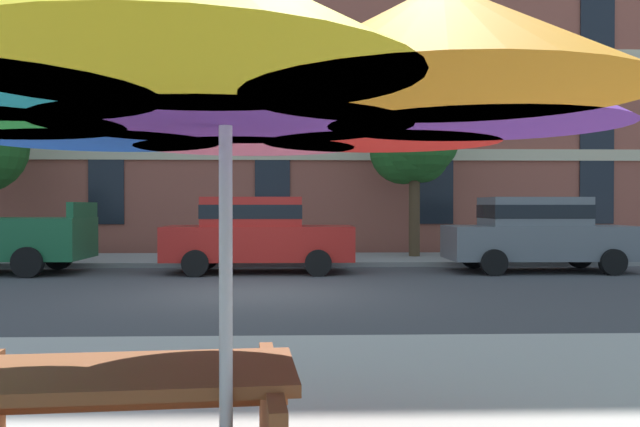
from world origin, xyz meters
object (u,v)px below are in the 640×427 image
(street_tree_middle, at_px, (414,145))
(sedan_gray, at_px, (537,232))
(picnic_table, at_px, (113,426))
(patio_umbrella, at_px, (225,82))
(sedan_red, at_px, (257,232))

(street_tree_middle, bearing_deg, sedan_gray, -55.56)
(sedan_gray, height_order, picnic_table, sedan_gray)
(sedan_gray, relative_size, street_tree_middle, 0.94)
(sedan_gray, relative_size, patio_umbrella, 1.24)
(patio_umbrella, bearing_deg, picnic_table, 148.07)
(sedan_red, relative_size, street_tree_middle, 0.94)
(street_tree_middle, distance_m, picnic_table, 16.59)
(patio_umbrella, bearing_deg, sedan_gray, 64.51)
(sedan_red, distance_m, street_tree_middle, 6.03)
(sedan_gray, height_order, patio_umbrella, patio_umbrella)
(sedan_red, distance_m, patio_umbrella, 12.77)
(picnic_table, bearing_deg, street_tree_middle, 74.75)
(patio_umbrella, xyz_separation_m, picnic_table, (-0.60, 0.37, -1.63))
(sedan_gray, bearing_deg, patio_umbrella, -115.49)
(sedan_gray, distance_m, picnic_table, 14.02)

